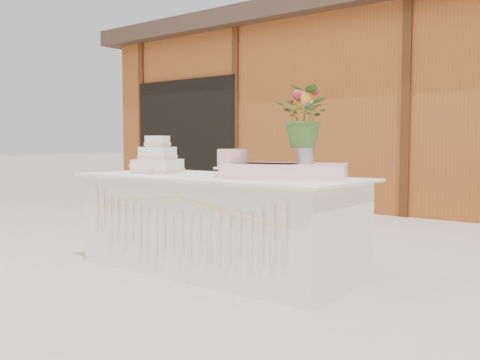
# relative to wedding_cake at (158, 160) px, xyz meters

# --- Properties ---
(ground) EXTENTS (80.00, 80.00, 0.00)m
(ground) POSITION_rel_wedding_cake_xyz_m (0.69, -0.01, -0.88)
(ground) COLOR beige
(ground) RESTS_ON ground
(barn) EXTENTS (12.60, 4.60, 3.30)m
(barn) POSITION_rel_wedding_cake_xyz_m (0.67, 5.99, 0.80)
(barn) COLOR #95471F
(barn) RESTS_ON ground
(cake_table) EXTENTS (2.40, 1.00, 0.77)m
(cake_table) POSITION_rel_wedding_cake_xyz_m (0.69, -0.01, -0.49)
(cake_table) COLOR white
(cake_table) RESTS_ON ground
(wedding_cake) EXTENTS (0.45, 0.45, 0.32)m
(wedding_cake) POSITION_rel_wedding_cake_xyz_m (0.00, 0.00, 0.00)
(wedding_cake) COLOR white
(wedding_cake) RESTS_ON cake_table
(pink_cake_stand) EXTENTS (0.30, 0.30, 0.21)m
(pink_cake_stand) POSITION_rel_wedding_cake_xyz_m (0.89, -0.06, 0.01)
(pink_cake_stand) COLOR white
(pink_cake_stand) RESTS_ON cake_table
(satin_runner) EXTENTS (1.01, 0.82, 0.11)m
(satin_runner) POSITION_rel_wedding_cake_xyz_m (1.30, 0.05, -0.05)
(satin_runner) COLOR #FECCCC
(satin_runner) RESTS_ON cake_table
(flower_vase) EXTENTS (0.12, 0.12, 0.17)m
(flower_vase) POSITION_rel_wedding_cake_xyz_m (1.46, 0.07, 0.08)
(flower_vase) COLOR #B8B8BD
(flower_vase) RESTS_ON satin_runner
(bouquet) EXTENTS (0.39, 0.34, 0.43)m
(bouquet) POSITION_rel_wedding_cake_xyz_m (1.46, 0.07, 0.38)
(bouquet) COLOR #375D25
(bouquet) RESTS_ON flower_vase
(loose_flowers) EXTENTS (0.18, 0.39, 0.02)m
(loose_flowers) POSITION_rel_wedding_cake_xyz_m (-0.36, 0.12, -0.10)
(loose_flowers) COLOR pink
(loose_flowers) RESTS_ON cake_table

